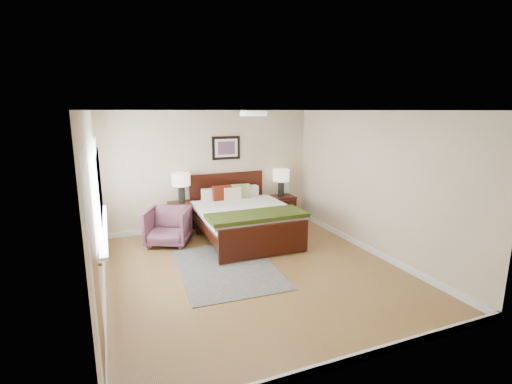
% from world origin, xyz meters
% --- Properties ---
extents(floor, '(5.00, 5.00, 0.00)m').
position_xyz_m(floor, '(0.00, 0.00, 0.00)').
color(floor, olive).
rests_on(floor, ground).
extents(back_wall, '(4.50, 0.04, 2.50)m').
position_xyz_m(back_wall, '(0.00, 2.50, 1.25)').
color(back_wall, beige).
rests_on(back_wall, ground).
extents(front_wall, '(4.50, 0.04, 2.50)m').
position_xyz_m(front_wall, '(0.00, -2.50, 1.25)').
color(front_wall, beige).
rests_on(front_wall, ground).
extents(left_wall, '(0.04, 5.00, 2.50)m').
position_xyz_m(left_wall, '(-2.25, 0.00, 1.25)').
color(left_wall, beige).
rests_on(left_wall, ground).
extents(right_wall, '(0.04, 5.00, 2.50)m').
position_xyz_m(right_wall, '(2.25, 0.00, 1.25)').
color(right_wall, beige).
rests_on(right_wall, ground).
extents(ceiling, '(4.50, 5.00, 0.02)m').
position_xyz_m(ceiling, '(0.00, 0.00, 2.50)').
color(ceiling, white).
rests_on(ceiling, back_wall).
extents(window, '(0.11, 2.72, 1.32)m').
position_xyz_m(window, '(-2.20, 0.70, 1.38)').
color(window, silver).
rests_on(window, left_wall).
extents(door, '(0.06, 1.00, 2.18)m').
position_xyz_m(door, '(-2.23, -1.75, 1.07)').
color(door, silver).
rests_on(door, ground).
extents(ceil_fixture, '(0.44, 0.44, 0.08)m').
position_xyz_m(ceil_fixture, '(0.00, 0.00, 2.47)').
color(ceil_fixture, white).
rests_on(ceil_fixture, ceiling).
extents(bed, '(1.78, 2.16, 1.16)m').
position_xyz_m(bed, '(0.35, 1.44, 0.54)').
color(bed, '#330D07').
rests_on(bed, ground).
extents(wall_art, '(0.62, 0.05, 0.50)m').
position_xyz_m(wall_art, '(0.35, 2.47, 1.72)').
color(wall_art, black).
rests_on(wall_art, back_wall).
extents(nightstand_left, '(0.55, 0.50, 0.66)m').
position_xyz_m(nightstand_left, '(-0.68, 2.25, 0.53)').
color(nightstand_left, '#330D07').
rests_on(nightstand_left, ground).
extents(nightstand_right, '(0.60, 0.45, 0.59)m').
position_xyz_m(nightstand_right, '(1.58, 2.26, 0.36)').
color(nightstand_right, '#330D07').
rests_on(nightstand_right, ground).
extents(lamp_left, '(0.37, 0.37, 0.61)m').
position_xyz_m(lamp_left, '(-0.68, 2.27, 1.09)').
color(lamp_left, black).
rests_on(lamp_left, nightstand_left).
extents(lamp_right, '(0.37, 0.37, 0.61)m').
position_xyz_m(lamp_right, '(1.58, 2.27, 1.03)').
color(lamp_right, black).
rests_on(lamp_right, nightstand_right).
extents(armchair, '(1.02, 1.03, 0.71)m').
position_xyz_m(armchair, '(-1.07, 1.70, 0.35)').
color(armchair, brown).
rests_on(armchair, ground).
extents(rug_persian, '(1.61, 2.20, 0.01)m').
position_xyz_m(rug_persian, '(-0.38, 0.21, 0.01)').
color(rug_persian, '#0D2041').
rests_on(rug_persian, ground).
extents(rug_navy, '(1.09, 1.44, 0.01)m').
position_xyz_m(rug_navy, '(0.90, 1.64, 0.01)').
color(rug_navy, black).
rests_on(rug_navy, ground).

